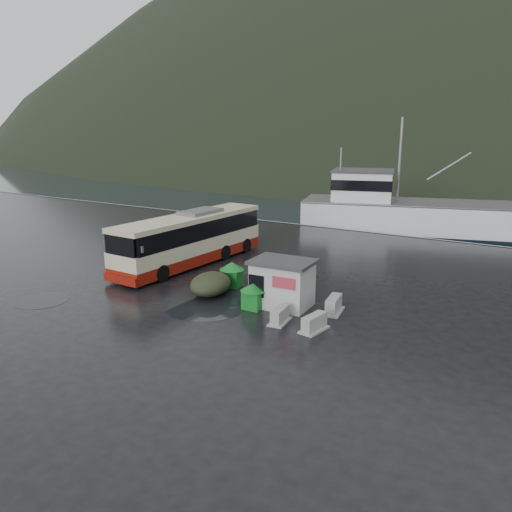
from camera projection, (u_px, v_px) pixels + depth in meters
The scene contains 14 objects.
ground at pixel (214, 286), 29.22m from camera, with size 160.00×160.00×0.00m, color black.
harbor_water at pixel (486, 167), 119.84m from camera, with size 300.00×180.00×0.02m, color black.
quay_edge at pixel (344, 229), 45.69m from camera, with size 160.00×0.60×1.50m, color #999993.
coach_bus at pixel (192, 264), 34.15m from camera, with size 3.16×12.73×3.60m, color beige, non-canonical shape.
white_van at pixel (152, 262), 34.57m from camera, with size 1.90×5.49×2.29m, color silver, non-canonical shape.
waste_bin_left at pixel (232, 286), 29.25m from camera, with size 1.05×1.05×1.47m, color #147222, non-canonical shape.
waste_bin_right at pixel (254, 308), 25.65m from camera, with size 0.99×0.99×1.38m, color #147222, non-canonical shape.
dome_tent at pixel (211, 294), 27.85m from camera, with size 2.18×3.05×1.20m, color #2A301D, non-canonical shape.
ticket_kiosk at pixel (282, 306), 26.03m from camera, with size 3.15×2.38×2.46m, color #BCBCB7, non-canonical shape.
jersey_barrier_a at pixel (280, 322), 23.77m from camera, with size 0.73×1.47×0.73m, color #999993, non-canonical shape.
jersey_barrier_b at pixel (314, 331), 22.81m from camera, with size 0.77×1.54×0.77m, color #999993, non-canonical shape.
jersey_barrier_c at pixel (333, 312), 25.06m from camera, with size 0.82×1.64×0.82m, color #999993, non-canonical shape.
fishing_trawler at pixel (431, 224), 48.06m from camera, with size 28.90×6.31×11.56m, color silver, non-canonical shape.
puddles at pixel (154, 305), 26.13m from camera, with size 11.62×7.39×0.01m.
Camera 1 is at (16.76, -22.39, 8.97)m, focal length 35.00 mm.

